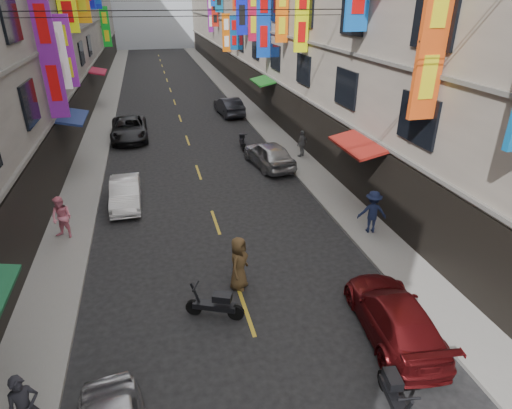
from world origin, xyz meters
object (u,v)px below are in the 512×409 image
scooter_crossing (216,305)px  car_left_far (129,129)px  car_right_far (229,106)px  pedestrian_rfar (302,144)px  pedestrian_crossing (239,263)px  pedestrian_lnear (25,408)px  pedestrian_rnear (372,212)px  scooter_near_right (395,396)px  car_right_mid (269,154)px  scooter_far_right (242,141)px  car_left_mid (125,193)px  car_right_near (394,315)px  pedestrian_lfar (62,218)px

scooter_crossing → car_left_far: bearing=32.8°
car_right_far → scooter_crossing: bearing=72.8°
pedestrian_rfar → pedestrian_crossing: (-6.22, -11.49, 0.02)m
car_right_far → pedestrian_lnear: (-9.40, -27.09, 0.26)m
car_right_far → pedestrian_crossing: pedestrian_crossing is taller
pedestrian_lnear → pedestrian_rnear: 13.07m
scooter_near_right → scooter_crossing: 5.46m
car_right_mid → pedestrian_rfar: pedestrian_rfar is taller
car_right_mid → car_right_far: bearing=-98.4°
scooter_crossing → scooter_far_right: (4.18, 15.51, 0.00)m
car_left_mid → pedestrian_rnear: 10.98m
car_right_far → car_right_mid: bearing=84.3°
scooter_crossing → pedestrian_lnear: 5.41m
scooter_crossing → pedestrian_lnear: bearing=148.4°
car_left_far → pedestrian_crossing: size_ratio=2.74×
car_left_mid → pedestrian_lnear: (-1.67, -11.65, 0.36)m
scooter_crossing → car_left_far: (-2.81, 19.24, 0.26)m
car_right_near → pedestrian_lfar: bearing=-32.0°
scooter_crossing → car_left_mid: size_ratio=0.45×
car_right_near → car_right_far: car_right_far is taller
scooter_near_right → pedestrian_lfar: size_ratio=1.04×
scooter_crossing → pedestrian_lfar: 7.84m
scooter_near_right → pedestrian_rfar: 17.38m
pedestrian_lnear → car_right_near: bearing=-14.0°
car_left_mid → car_right_far: bearing=63.2°
pedestrian_lfar → pedestrian_rnear: bearing=15.5°
car_right_far → pedestrian_lnear: pedestrian_lnear is taller
scooter_far_right → car_right_far: (0.75, 8.58, 0.28)m
car_left_far → car_right_far: bearing=31.2°
car_right_far → pedestrian_rfar: bearing=95.7°
car_left_mid → car_right_near: 12.98m
scooter_crossing → pedestrian_crossing: 1.69m
car_right_mid → pedestrian_lfar: (-9.99, -5.94, 0.25)m
scooter_crossing → car_right_near: bearing=-87.2°
car_left_far → pedestrian_rfar: pedestrian_rfar is taller
scooter_far_right → pedestrian_crossing: (-3.19, -14.22, 0.49)m
pedestrian_lfar → scooter_crossing: bearing=-22.5°
pedestrian_lfar → pedestrian_rnear: (11.94, -2.48, 0.02)m
pedestrian_lnear → pedestrian_crossing: pedestrian_crossing is taller
scooter_near_right → car_right_mid: size_ratio=0.42×
pedestrian_crossing → car_right_mid: bearing=14.1°
car_left_far → pedestrian_lnear: size_ratio=2.97×
car_right_mid → pedestrian_crossing: bearing=61.2°
pedestrian_crossing → car_right_near: bearing=-95.6°
scooter_near_right → car_left_mid: bearing=-55.7°
car_left_mid → car_left_far: car_left_far is taller
scooter_far_right → car_right_mid: 3.70m
scooter_far_right → car_right_near: size_ratio=0.41×
scooter_far_right → car_left_far: bearing=-22.7°
pedestrian_lnear → pedestrian_rnear: size_ratio=0.97×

